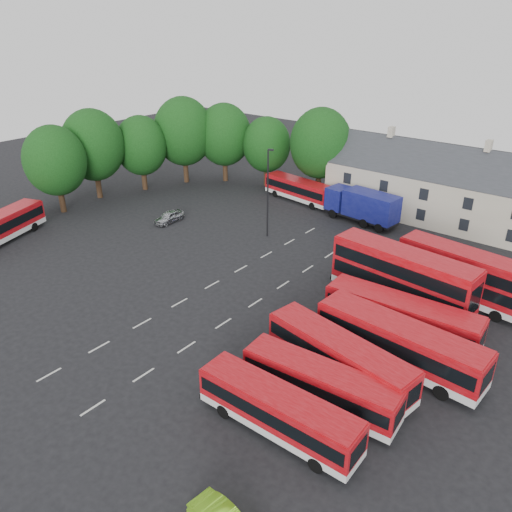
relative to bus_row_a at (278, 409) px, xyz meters
The scene contains 16 objects.
ground 17.33m from the bus_row_a, 150.94° to the left, with size 140.00×140.00×0.00m, color black.
lane_markings 16.40m from the bus_row_a, 140.48° to the left, with size 5.15×33.80×0.01m.
treeline 45.58m from the bus_row_a, 142.24° to the left, with size 29.92×32.59×12.01m.
terrace_houses 38.45m from the bus_row_a, 91.61° to the left, with size 35.70×7.13×10.06m.
bus_row_a is the anchor object (origin of this frame).
bus_row_b 3.50m from the bus_row_a, 79.48° to the left, with size 10.13×3.07×2.82m.
bus_row_c 6.40m from the bus_row_a, 87.95° to the left, with size 11.08×4.21×3.06m.
bus_row_d 10.45m from the bus_row_a, 74.97° to the left, with size 11.87×3.40×3.32m.
bus_row_e 13.38m from the bus_row_a, 83.83° to the left, with size 11.49×3.25×3.21m.
bus_dd_south 17.81m from the bus_row_a, 91.93° to the left, with size 12.18×3.87×4.91m.
bus_dd_north 21.90m from the bus_row_a, 81.82° to the left, with size 11.28×3.81×4.53m.
bus_west 39.11m from the bus_row_a, behind, with size 6.04×10.89×3.03m.
bus_north 40.08m from the bus_row_a, 122.73° to the left, with size 10.33×3.66×2.86m.
box_truck 34.30m from the bus_row_a, 110.13° to the left, with size 8.97×3.64×3.82m.
silver_car 34.51m from the bus_row_a, 148.19° to the left, with size 1.58×3.92×1.34m, color #A8AAB0.
lamppost 28.71m from the bus_row_a, 128.89° to the left, with size 0.67×0.42×9.65m.
Camera 1 is at (27.71, -26.06, 21.94)m, focal length 35.00 mm.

